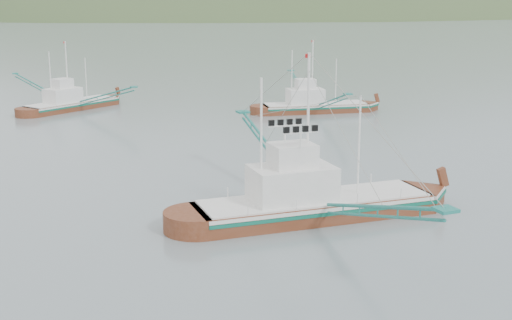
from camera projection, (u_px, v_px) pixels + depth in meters
name	position (u px, v px, depth m)	size (l,w,h in m)	color
ground	(296.00, 235.00, 41.62)	(1200.00, 1200.00, 0.00)	slate
main_boat	(311.00, 193.00, 44.43)	(15.36, 27.52, 11.14)	#592712
bg_boat_right	(314.00, 99.00, 83.30)	(12.75, 22.18, 9.06)	#592712
bg_boat_far	(70.00, 94.00, 85.01)	(14.42, 20.02, 8.80)	#592712
headland_right	(336.00, 10.00, 517.57)	(684.00, 432.00, 306.00)	#394E28
ridge_distant	(18.00, 9.00, 555.45)	(960.00, 400.00, 240.00)	slate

